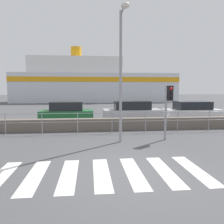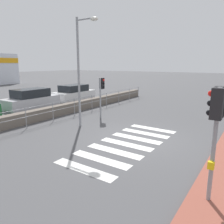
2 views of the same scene
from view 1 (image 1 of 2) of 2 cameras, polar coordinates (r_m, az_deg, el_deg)
The scene contains 10 objects.
ground_plane at distance 6.40m, azimuth 5.31°, elevation -15.40°, with size 160.00×160.00×0.00m, color #4C4C4F.
crosswalk at distance 6.30m, azimuth -2.74°, elevation -15.71°, with size 5.85×2.40×0.01m.
seawall at distance 12.45m, azimuth -0.42°, elevation -3.17°, with size 24.05×0.55×0.67m.
harbor_fence at distance 11.52m, azimuth 0.00°, elevation -1.86°, with size 21.69×0.04×1.13m.
traffic_light_far at distance 10.22m, azimuth 14.53°, elevation 3.00°, with size 0.34×0.32×2.48m.
streetlamp at distance 9.27m, azimuth 2.54°, elevation 13.40°, with size 0.32×1.36×5.58m.
ferry_boat at distance 38.85m, azimuth -5.24°, elevation 7.45°, with size 27.96×6.08×9.44m.
parked_car_green at distance 16.37m, azimuth -11.65°, elevation -0.13°, with size 3.81×1.89×1.40m.
parked_car_silver at distance 16.60m, azimuth 5.24°, elevation 0.10°, with size 4.34×1.84×1.42m.
parked_car_white at distance 18.14m, azimuth 20.18°, elevation 0.17°, with size 4.26×1.88×1.36m.
Camera 1 is at (-1.18, -5.84, 2.35)m, focal length 35.00 mm.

